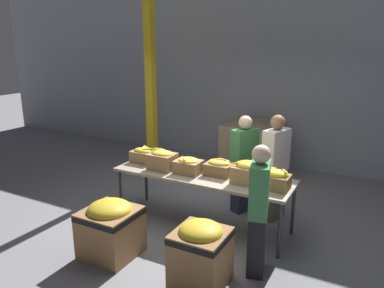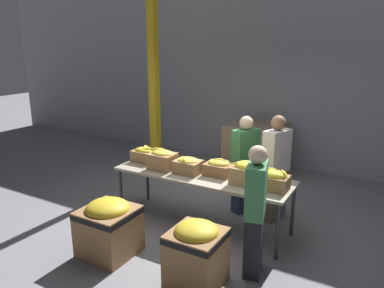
{
  "view_description": "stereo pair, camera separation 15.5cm",
  "coord_description": "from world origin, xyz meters",
  "px_view_note": "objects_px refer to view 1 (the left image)",
  "views": [
    {
      "loc": [
        2.25,
        -4.54,
        2.65
      ],
      "look_at": [
        -0.22,
        0.09,
        1.2
      ],
      "focal_mm": 35.0,
      "sensor_mm": 36.0,
      "label": 1
    },
    {
      "loc": [
        2.38,
        -4.46,
        2.65
      ],
      "look_at": [
        -0.22,
        0.09,
        1.2
      ],
      "focal_mm": 35.0,
      "sensor_mm": 36.0,
      "label": 2
    }
  ],
  "objects_px": {
    "donation_bin_0": "(110,227)",
    "banana_box_4": "(247,172)",
    "sorting_table": "(203,177)",
    "banana_box_2": "(188,165)",
    "banana_box_0": "(144,155)",
    "banana_box_1": "(162,160)",
    "volunteer_2": "(244,165)",
    "donation_bin_1": "(201,252)",
    "volunteer_1": "(258,211)",
    "pallet_stack_0": "(252,150)",
    "banana_box_3": "(219,167)",
    "support_pillar": "(150,75)",
    "volunteer_0": "(275,168)",
    "banana_box_5": "(275,179)"
  },
  "relations": [
    {
      "from": "banana_box_5",
      "to": "volunteer_2",
      "type": "height_order",
      "value": "volunteer_2"
    },
    {
      "from": "banana_box_1",
      "to": "volunteer_0",
      "type": "bearing_deg",
      "value": 28.65
    },
    {
      "from": "banana_box_4",
      "to": "donation_bin_0",
      "type": "bearing_deg",
      "value": -137.16
    },
    {
      "from": "banana_box_2",
      "to": "banana_box_5",
      "type": "bearing_deg",
      "value": 0.66
    },
    {
      "from": "volunteer_2",
      "to": "volunteer_1",
      "type": "bearing_deg",
      "value": 51.09
    },
    {
      "from": "banana_box_4",
      "to": "volunteer_1",
      "type": "relative_size",
      "value": 0.24
    },
    {
      "from": "donation_bin_1",
      "to": "pallet_stack_0",
      "type": "distance_m",
      "value": 3.78
    },
    {
      "from": "donation_bin_0",
      "to": "banana_box_4",
      "type": "bearing_deg",
      "value": 42.84
    },
    {
      "from": "sorting_table",
      "to": "donation_bin_0",
      "type": "relative_size",
      "value": 3.53
    },
    {
      "from": "banana_box_5",
      "to": "volunteer_0",
      "type": "height_order",
      "value": "volunteer_0"
    },
    {
      "from": "donation_bin_0",
      "to": "banana_box_5",
      "type": "bearing_deg",
      "value": 35.29
    },
    {
      "from": "volunteer_0",
      "to": "donation_bin_0",
      "type": "distance_m",
      "value": 2.53
    },
    {
      "from": "banana_box_0",
      "to": "volunteer_0",
      "type": "bearing_deg",
      "value": 18.79
    },
    {
      "from": "banana_box_1",
      "to": "support_pillar",
      "type": "distance_m",
      "value": 2.33
    },
    {
      "from": "banana_box_0",
      "to": "banana_box_1",
      "type": "distance_m",
      "value": 0.47
    },
    {
      "from": "banana_box_3",
      "to": "pallet_stack_0",
      "type": "distance_m",
      "value": 2.41
    },
    {
      "from": "sorting_table",
      "to": "pallet_stack_0",
      "type": "relative_size",
      "value": 2.28
    },
    {
      "from": "banana_box_0",
      "to": "banana_box_5",
      "type": "bearing_deg",
      "value": -3.03
    },
    {
      "from": "donation_bin_0",
      "to": "support_pillar",
      "type": "height_order",
      "value": "support_pillar"
    },
    {
      "from": "sorting_table",
      "to": "support_pillar",
      "type": "bearing_deg",
      "value": 141.0
    },
    {
      "from": "volunteer_0",
      "to": "pallet_stack_0",
      "type": "distance_m",
      "value": 1.98
    },
    {
      "from": "sorting_table",
      "to": "volunteer_1",
      "type": "height_order",
      "value": "volunteer_1"
    },
    {
      "from": "volunteer_2",
      "to": "donation_bin_1",
      "type": "relative_size",
      "value": 2.06
    },
    {
      "from": "sorting_table",
      "to": "donation_bin_0",
      "type": "distance_m",
      "value": 1.47
    },
    {
      "from": "pallet_stack_0",
      "to": "banana_box_3",
      "type": "bearing_deg",
      "value": -82.59
    },
    {
      "from": "sorting_table",
      "to": "banana_box_1",
      "type": "xyz_separation_m",
      "value": [
        -0.63,
        -0.09,
        0.2
      ]
    },
    {
      "from": "donation_bin_1",
      "to": "sorting_table",
      "type": "bearing_deg",
      "value": 115.76
    },
    {
      "from": "sorting_table",
      "to": "banana_box_2",
      "type": "relative_size",
      "value": 6.82
    },
    {
      "from": "banana_box_1",
      "to": "volunteer_2",
      "type": "bearing_deg",
      "value": 40.45
    },
    {
      "from": "volunteer_1",
      "to": "volunteer_2",
      "type": "height_order",
      "value": "volunteer_1"
    },
    {
      "from": "volunteer_0",
      "to": "banana_box_2",
      "type": "bearing_deg",
      "value": -34.71
    },
    {
      "from": "sorting_table",
      "to": "volunteer_0",
      "type": "distance_m",
      "value": 1.12
    },
    {
      "from": "sorting_table",
      "to": "volunteer_2",
      "type": "distance_m",
      "value": 0.82
    },
    {
      "from": "banana_box_0",
      "to": "pallet_stack_0",
      "type": "xyz_separation_m",
      "value": [
        0.98,
        2.38,
        -0.4
      ]
    },
    {
      "from": "banana_box_2",
      "to": "banana_box_4",
      "type": "relative_size",
      "value": 1.0
    },
    {
      "from": "banana_box_4",
      "to": "donation_bin_0",
      "type": "xyz_separation_m",
      "value": [
        -1.34,
        -1.24,
        -0.57
      ]
    },
    {
      "from": "banana_box_5",
      "to": "donation_bin_1",
      "type": "height_order",
      "value": "banana_box_5"
    },
    {
      "from": "banana_box_1",
      "to": "volunteer_2",
      "type": "height_order",
      "value": "volunteer_2"
    },
    {
      "from": "banana_box_5",
      "to": "support_pillar",
      "type": "xyz_separation_m",
      "value": [
        -2.98,
        1.6,
        1.07
      ]
    },
    {
      "from": "banana_box_0",
      "to": "banana_box_1",
      "type": "xyz_separation_m",
      "value": [
        0.44,
        -0.15,
        0.03
      ]
    },
    {
      "from": "volunteer_0",
      "to": "volunteer_1",
      "type": "height_order",
      "value": "volunteer_0"
    },
    {
      "from": "volunteer_0",
      "to": "donation_bin_0",
      "type": "xyz_separation_m",
      "value": [
        -1.51,
        -1.99,
        -0.41
      ]
    },
    {
      "from": "volunteer_2",
      "to": "pallet_stack_0",
      "type": "distance_m",
      "value": 1.77
    },
    {
      "from": "banana_box_4",
      "to": "donation_bin_1",
      "type": "bearing_deg",
      "value": -93.18
    },
    {
      "from": "banana_box_0",
      "to": "banana_box_4",
      "type": "distance_m",
      "value": 1.75
    },
    {
      "from": "banana_box_2",
      "to": "volunteer_1",
      "type": "relative_size",
      "value": 0.24
    },
    {
      "from": "banana_box_4",
      "to": "volunteer_2",
      "type": "xyz_separation_m",
      "value": [
        -0.33,
        0.77,
        -0.18
      ]
    },
    {
      "from": "volunteer_0",
      "to": "volunteer_1",
      "type": "bearing_deg",
      "value": 27.6
    },
    {
      "from": "sorting_table",
      "to": "donation_bin_1",
      "type": "height_order",
      "value": "sorting_table"
    },
    {
      "from": "sorting_table",
      "to": "banana_box_1",
      "type": "bearing_deg",
      "value": -172.05
    }
  ]
}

